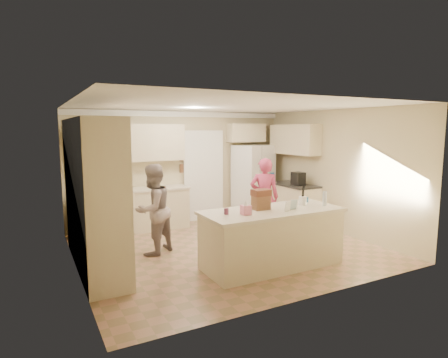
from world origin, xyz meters
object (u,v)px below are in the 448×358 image
dollhouse_body (261,203)px  teen_girl (264,197)px  refrigerator (253,181)px  teen_boy (153,209)px  island_base (272,239)px  coffee_maker (298,179)px  tissue_box (246,210)px  utensil_crock (303,201)px

dollhouse_body → teen_girl: (1.03, 1.43, -0.23)m
refrigerator → dollhouse_body: refrigerator is taller
teen_boy → teen_girl: bearing=149.4°
island_base → coffee_maker: bearing=42.8°
island_base → teen_girl: teen_girl is taller
refrigerator → island_base: (-1.58, -3.07, -0.46)m
coffee_maker → tissue_box: (-2.60, -2.00, -0.07)m
coffee_maker → utensil_crock: size_ratio=2.00×
dollhouse_body → teen_boy: 1.94m
refrigerator → island_base: refrigerator is taller
island_base → teen_boy: teen_boy is taller
tissue_box → coffee_maker: bearing=37.6°
utensil_crock → dollhouse_body: bearing=176.4°
refrigerator → tissue_box: (-2.13, -3.17, 0.10)m
utensil_crock → tissue_box: 1.21m
tissue_box → utensil_crock: bearing=7.1°
refrigerator → teen_girl: refrigerator is taller
island_base → utensil_crock: size_ratio=14.67×
refrigerator → teen_girl: (-0.70, -1.54, -0.09)m
tissue_box → teen_boy: bearing=120.9°
coffee_maker → dollhouse_body: (-2.20, -1.80, -0.03)m
coffee_maker → tissue_box: 3.28m
refrigerator → island_base: 3.48m
refrigerator → utensil_crock: refrigerator is taller
refrigerator → utensil_crock: (-0.93, -3.02, 0.10)m
dollhouse_body → tissue_box: bearing=-153.4°
tissue_box → teen_girl: (1.43, 1.63, -0.19)m
tissue_box → dollhouse_body: dollhouse_body is taller
teen_girl → teen_boy: bearing=35.0°
tissue_box → teen_boy: size_ratio=0.09×
teen_boy → teen_girl: 2.37m
teen_girl → dollhouse_body: bearing=88.0°
refrigerator → tissue_box: 3.82m
island_base → tissue_box: size_ratio=15.71×
coffee_maker → dollhouse_body: bearing=-140.7°
refrigerator → dollhouse_body: size_ratio=6.92×
refrigerator → dollhouse_body: 3.44m
refrigerator → dollhouse_body: (-1.73, -2.97, 0.14)m
teen_girl → island_base: bearing=93.9°
refrigerator → tissue_box: size_ratio=12.86×
coffee_maker → teen_girl: 1.26m
refrigerator → island_base: size_ratio=0.82×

